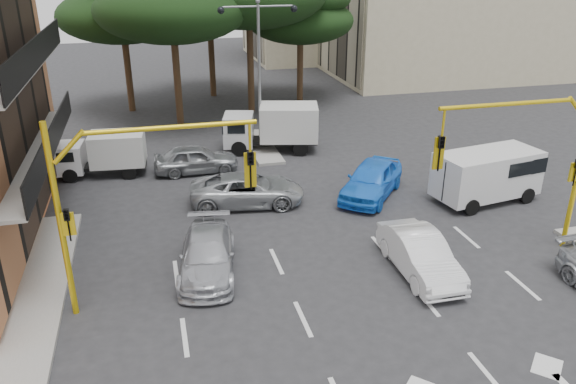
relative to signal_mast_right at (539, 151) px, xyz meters
name	(u,v)px	position (x,y,z in m)	size (l,w,h in m)	color
ground	(366,309)	(-6.80, -1.99, -3.88)	(120.00, 120.00, 0.00)	#28282B
median_strip	(261,146)	(-6.80, 14.01, -3.81)	(1.40, 6.00, 0.15)	gray
pine_left_far	(122,6)	(-13.75, 23.96, 3.03)	(8.32, 8.32, 9.30)	#382616
pine_right	(301,13)	(-1.75, 23.96, 2.33)	(7.49, 7.49, 8.37)	#382616
signal_mast_right	(539,151)	(0.00, 0.00, 0.00)	(5.79, 0.37, 6.00)	gold
signal_mast_left	(123,189)	(-13.61, 0.00, 0.00)	(5.79, 0.37, 6.00)	gold
street_lamp_center	(259,49)	(-6.80, 14.01, 1.54)	(4.16, 0.36, 7.77)	slate
car_white_hatch	(420,254)	(-4.27, -0.40, -3.18)	(1.49, 4.27, 1.41)	white
car_blue_compact	(372,179)	(-3.37, 6.15, -3.09)	(1.87, 4.64, 1.58)	blue
car_silver_wagon	(207,255)	(-11.23, 1.41, -3.23)	(1.83, 4.49, 1.30)	#AFB1B8
car_silver_cross_a	(247,190)	(-8.90, 6.62, -3.21)	(2.25, 4.87, 1.35)	#9FA3A7
car_silver_cross_b	(196,159)	(-10.66, 11.01, -3.19)	(1.65, 4.10, 1.40)	gray
van_white	(486,176)	(1.25, 4.46, -2.74)	(2.06, 4.56, 2.28)	silver
box_truck_a	(102,155)	(-15.10, 11.77, -2.84)	(1.79, 4.25, 2.09)	silver
box_truck_b	(272,128)	(-6.29, 13.39, -2.62)	(2.16, 5.15, 2.53)	silver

